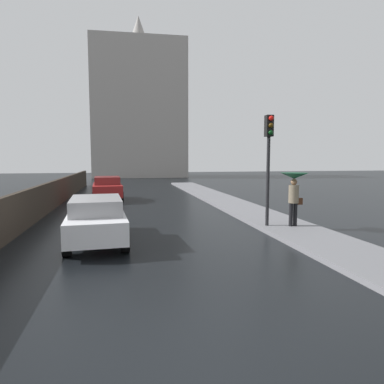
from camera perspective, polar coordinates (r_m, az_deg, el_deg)
name	(u,v)px	position (r m, az deg, el deg)	size (l,w,h in m)	color
ground	(184,353)	(5.03, -1.30, -25.13)	(120.00, 120.00, 0.00)	black
car_white_near_kerb	(96,219)	(10.87, -15.55, -4.26)	(1.94, 4.32, 1.40)	silver
car_red_mid_road	(107,188)	(21.52, -13.84, 0.65)	(1.93, 3.92, 1.47)	maroon
pedestrian_with_umbrella_near	(294,185)	(12.81, 16.54, 1.17)	(0.98, 0.98, 1.92)	black
traffic_light	(269,149)	(12.62, 12.60, 6.96)	(0.26, 0.39, 3.95)	black
distant_tower	(140,110)	(49.89, -8.68, 13.26)	(12.79, 8.49, 21.98)	#9E9993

